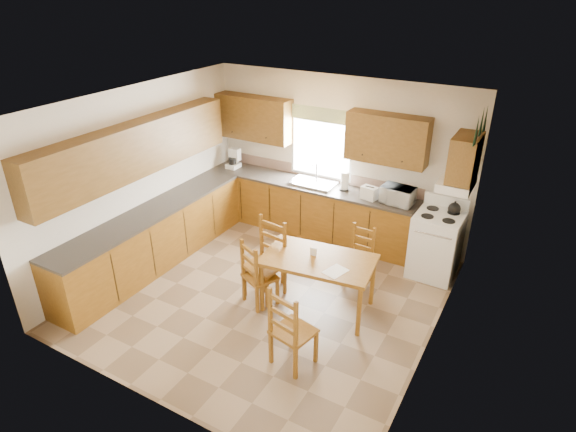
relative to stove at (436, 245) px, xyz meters
The scene contains 35 objects.
floor 2.58m from the stove, 138.00° to the right, with size 4.50×4.50×0.00m, color #886F53.
ceiling 3.36m from the stove, 138.00° to the right, with size 4.50×4.50×0.00m, color olive.
wall_left 4.55m from the stove, 157.71° to the right, with size 4.50×4.50×0.00m, color silver.
wall_right 1.94m from the stove, 77.67° to the right, with size 4.50×4.50×0.00m, color silver.
wall_back 2.14m from the stove, 163.49° to the left, with size 4.50×4.50×0.00m, color silver.
wall_front 4.45m from the stove, 115.49° to the right, with size 4.50×4.50×0.00m, color silver.
lower_cab_back 2.27m from the stove, behind, with size 3.75×0.60×0.88m, color brown.
lower_cab_left 4.25m from the stove, 154.31° to the right, with size 0.60×3.60×0.88m, color brown.
counter_back 2.31m from the stove, behind, with size 3.75×0.63×0.04m, color #3A332E.
counter_left 4.27m from the stove, 154.31° to the right, with size 0.63×3.60×0.04m, color #3A332E.
backsplash 2.38m from the stove, 166.36° to the left, with size 3.75×0.01×0.18m, color #846758.
upper_cab_back_left 3.71m from the stove, behind, with size 1.41×0.33×0.75m, color brown.
upper_cab_back_right 1.75m from the stove, 158.92° to the left, with size 1.25×0.33×0.75m, color brown.
upper_cab_left 4.58m from the stove, 155.07° to the right, with size 0.33×3.60×0.75m, color brown.
upper_cab_stove 1.43m from the stove, 12.06° to the right, with size 0.33×0.62×0.62m, color brown.
range_hood 1.05m from the stove, 15.91° to the right, with size 0.44×0.62×0.12m, color silver.
window_frame 2.48m from the stove, 166.40° to the left, with size 1.13×0.02×1.18m, color silver.
window_pane 2.48m from the stove, 166.53° to the left, with size 1.05×0.01×1.10m, color white.
window_valance 2.73m from the stove, 167.15° to the left, with size 1.19×0.01×0.24m, color #4D753A.
sink_basin 2.24m from the stove, behind, with size 0.75×0.45×0.04m, color silver.
pine_decal_a 1.96m from the stove, 47.71° to the right, with size 0.22×0.22×0.36m, color #15341D.
pine_decal_b 1.96m from the stove, ahead, with size 0.22×0.22×0.36m, color #15341D.
pine_decal_c 1.94m from the stove, 40.04° to the left, with size 0.22×0.22×0.36m, color #15341D.
stove is the anchor object (origin of this frame).
coffeemaker 3.86m from the stove, behind, with size 0.20×0.24×0.34m, color silver.
paper_towel 1.76m from the stove, 169.49° to the left, with size 0.13×0.13×0.31m, color white.
toaster 1.28m from the stove, behind, with size 0.25×0.16×0.20m, color silver.
microwave 0.94m from the stove, 162.69° to the left, with size 0.45×0.33×0.27m, color silver.
dining_table 1.98m from the stove, 125.36° to the right, with size 1.44×0.82×0.77m, color brown.
chair_near_left 2.67m from the stove, 134.69° to the right, with size 0.40×0.38×0.96m, color brown.
chair_near_right 2.85m from the stove, 108.85° to the right, with size 0.44×0.42×1.04m, color brown.
chair_far_left 2.58m from the stove, 137.97° to the right, with size 0.47×0.45×1.12m, color brown.
chair_far_right 1.20m from the stove, 138.70° to the right, with size 0.37×0.35×0.87m, color brown.
table_paper 1.99m from the stove, 114.90° to the right, with size 0.22×0.29×0.00m, color white.
table_card 2.04m from the stove, 128.10° to the right, with size 0.08×0.02×0.11m, color white.
Camera 1 is at (3.02, -4.76, 4.06)m, focal length 30.00 mm.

